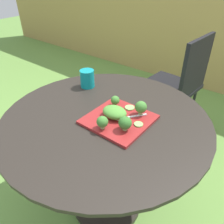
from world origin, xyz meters
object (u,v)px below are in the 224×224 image
at_px(drinking_glass, 87,79).
at_px(salad_plate, 119,119).
at_px(fork, 129,117).
at_px(patio_chair, 180,80).

bearing_deg(drinking_glass, salad_plate, -24.68).
bearing_deg(drinking_glass, fork, -18.57).
relative_size(drinking_glass, fork, 0.78).
distance_m(patio_chair, fork, 0.97).
height_order(patio_chair, drinking_glass, patio_chair).
xyz_separation_m(patio_chair, salad_plate, (0.09, -0.97, 0.19)).
height_order(salad_plate, fork, fork).
distance_m(salad_plate, drinking_glass, 0.40).
bearing_deg(fork, drinking_glass, 161.43).
relative_size(salad_plate, fork, 2.15).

